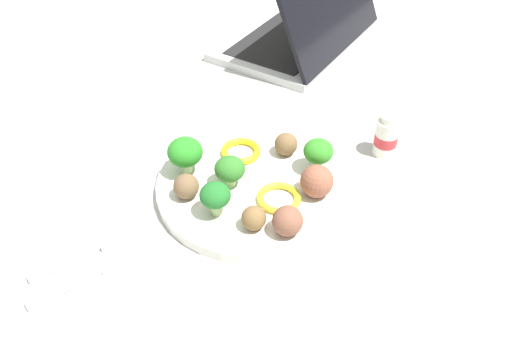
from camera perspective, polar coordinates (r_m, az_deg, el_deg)
The scene contains 18 objects.
ground_plane at distance 0.79m, azimuth -0.00°, elevation -2.00°, with size 4.00×4.00×0.00m, color #B2B2AD.
plate at distance 0.78m, azimuth -0.00°, elevation -1.57°, with size 0.28×0.28×0.02m, color white.
broccoli_floret_front_left at distance 0.78m, azimuth 6.42°, elevation 1.90°, with size 0.04×0.04×0.05m.
broccoli_floret_center at distance 0.76m, azimuth -2.71°, elevation 0.10°, with size 0.04×0.04×0.05m.
broccoli_floret_mid_right at distance 0.71m, azimuth -4.22°, elevation -2.63°, with size 0.04×0.04×0.05m.
broccoli_floret_mid_left at distance 0.78m, azimuth -7.29°, elevation 1.84°, with size 0.05×0.05×0.06m.
meatball_back_right at distance 0.82m, azimuth 3.11°, elevation 2.73°, with size 0.03×0.03×0.03m, color brown.
meatball_front_left at distance 0.70m, azimuth -0.22°, elevation -4.91°, with size 0.03×0.03×0.03m, color brown.
meatball_back_left at distance 0.75m, azimuth -7.18°, elevation -1.63°, with size 0.04×0.04×0.04m, color brown.
meatball_center at distance 0.69m, azimuth 3.27°, elevation -5.19°, with size 0.04×0.04×0.04m, color brown.
meatball_front_right at distance 0.75m, azimuth 6.26°, elevation -1.09°, with size 0.05×0.05×0.05m, color brown.
pepper_ring_far_rim at distance 0.82m, azimuth -1.56°, elevation 2.00°, with size 0.06×0.06×0.01m, color yellow.
pepper_ring_mid_left at distance 0.75m, azimuth 2.29°, elevation -2.89°, with size 0.06×0.06×0.01m, color yellow.
napkin at distance 0.72m, azimuth -17.52°, elevation -9.54°, with size 0.17×0.12×0.01m, color white.
fork at distance 0.73m, azimuth -17.51°, elevation -8.09°, with size 0.12×0.02×0.01m.
knife at distance 0.70m, azimuth -16.58°, elevation -9.99°, with size 0.15×0.02×0.01m.
yogurt_bottle at distance 0.86m, azimuth 13.24°, elevation 3.40°, with size 0.04×0.04×0.07m.
laptop at distance 1.14m, azimuth 4.95°, elevation 14.41°, with size 0.37×0.32×0.20m.
Camera 1 is at (-0.36, -0.46, 0.53)m, focal length 38.93 mm.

